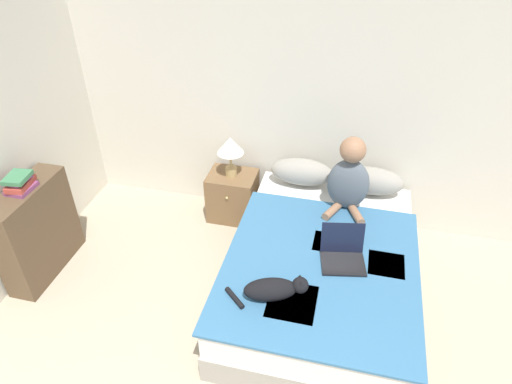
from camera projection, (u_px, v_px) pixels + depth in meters
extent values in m
cube|color=beige|center=(330.00, 100.00, 4.09)|extent=(5.88, 0.05, 2.55)
cube|color=#9E998E|center=(320.00, 281.00, 3.86)|extent=(1.43, 2.07, 0.24)
cube|color=silver|center=(322.00, 261.00, 3.72)|extent=(1.41, 2.04, 0.24)
cube|color=teal|center=(320.00, 267.00, 3.48)|extent=(1.47, 1.66, 0.02)
cube|color=#B2BC70|center=(292.00, 302.00, 3.19)|extent=(0.34, 0.36, 0.01)
cube|color=#B2BC70|center=(386.00, 265.00, 3.49)|extent=(0.27, 0.28, 0.01)
cube|color=#B2BC70|center=(338.00, 244.00, 3.68)|extent=(0.39, 0.25, 0.01)
ellipsoid|color=gray|center=(302.00, 172.00, 4.32)|extent=(0.60, 0.27, 0.25)
ellipsoid|color=gray|center=(371.00, 181.00, 4.19)|extent=(0.60, 0.27, 0.25)
ellipsoid|color=slate|center=(348.00, 184.00, 3.94)|extent=(0.36, 0.20, 0.49)
sphere|color=#9E7051|center=(353.00, 150.00, 3.74)|extent=(0.22, 0.22, 0.22)
cylinder|color=#9E7051|center=(333.00, 210.00, 3.98)|extent=(0.17, 0.26, 0.07)
cylinder|color=#9E7051|center=(356.00, 214.00, 3.94)|extent=(0.17, 0.26, 0.07)
ellipsoid|color=black|center=(270.00, 289.00, 3.17)|extent=(0.41, 0.27, 0.16)
sphere|color=black|center=(300.00, 285.00, 3.17)|extent=(0.12, 0.12, 0.12)
cone|color=black|center=(300.00, 277.00, 3.17)|extent=(0.05, 0.05, 0.05)
cone|color=black|center=(301.00, 284.00, 3.11)|extent=(0.05, 0.05, 0.05)
cylinder|color=black|center=(235.00, 298.00, 3.19)|extent=(0.18, 0.17, 0.04)
cube|color=black|center=(343.00, 264.00, 3.48)|extent=(0.37, 0.31, 0.02)
cube|color=black|center=(343.00, 238.00, 3.52)|extent=(0.34, 0.12, 0.25)
cube|color=brown|center=(233.00, 196.00, 4.64)|extent=(0.47, 0.37, 0.51)
sphere|color=tan|center=(227.00, 198.00, 4.42)|extent=(0.03, 0.03, 0.03)
cylinder|color=tan|center=(231.00, 171.00, 4.46)|extent=(0.11, 0.11, 0.09)
cylinder|color=tan|center=(231.00, 160.00, 4.39)|extent=(0.02, 0.02, 0.17)
cone|color=white|center=(230.00, 145.00, 4.29)|extent=(0.26, 0.26, 0.16)
cube|color=brown|center=(37.00, 231.00, 3.91)|extent=(0.25, 0.79, 0.87)
cube|color=#844270|center=(21.00, 188.00, 3.65)|extent=(0.18, 0.22, 0.03)
cube|color=#B24238|center=(20.00, 184.00, 3.63)|extent=(0.18, 0.26, 0.04)
cube|color=#844270|center=(18.00, 180.00, 3.62)|extent=(0.15, 0.19, 0.03)
cube|color=#3D7A51|center=(17.00, 177.00, 3.58)|extent=(0.19, 0.22, 0.04)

